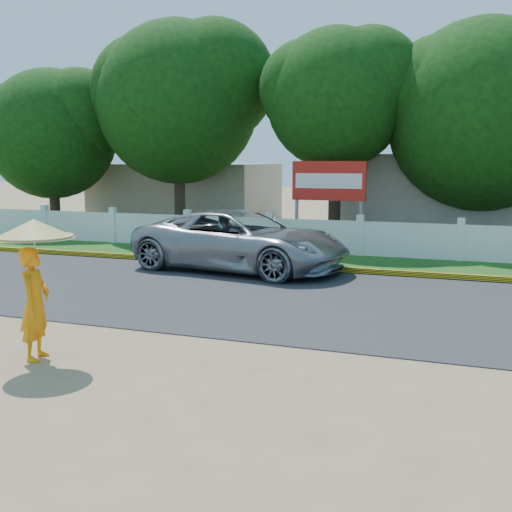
{
  "coord_description": "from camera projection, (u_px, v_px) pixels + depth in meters",
  "views": [
    {
      "loc": [
        3.99,
        -8.55,
        3.0
      ],
      "look_at": [
        0.0,
        2.0,
        1.3
      ],
      "focal_mm": 45.0,
      "sensor_mm": 36.0,
      "label": 1
    }
  ],
  "objects": [
    {
      "name": "vehicle",
      "position": [
        241.0,
        241.0,
        17.35
      ],
      "size": [
        6.25,
        3.56,
        1.64
      ],
      "primitive_type": "imported",
      "rotation": [
        0.0,
        0.0,
        1.43
      ],
      "color": "#93959A",
      "rests_on": "ground"
    },
    {
      "name": "curb",
      "position": [
        336.0,
        270.0,
        17.18
      ],
      "size": [
        40.0,
        0.18,
        0.16
      ],
      "primitive_type": "cube",
      "color": "yellow",
      "rests_on": "ground"
    },
    {
      "name": "road",
      "position": [
        297.0,
        299.0,
        13.91
      ],
      "size": [
        60.0,
        7.0,
        0.02
      ],
      "primitive_type": "cube",
      "color": "#38383A",
      "rests_on": "ground"
    },
    {
      "name": "tree_row",
      "position": [
        418.0,
        104.0,
        22.05
      ],
      "size": [
        34.13,
        7.62,
        8.7
      ],
      "color": "#473828",
      "rests_on": "ground"
    },
    {
      "name": "billboard",
      "position": [
        329.0,
        186.0,
        21.26
      ],
      "size": [
        2.5,
        0.13,
        2.95
      ],
      "color": "gray",
      "rests_on": "ground"
    },
    {
      "name": "building_near",
      "position": [
        472.0,
        196.0,
        25.11
      ],
      "size": [
        10.0,
        6.0,
        3.2
      ],
      "primitive_type": "cube",
      "color": "#B7AD99",
      "rests_on": "ground"
    },
    {
      "name": "grass_verge",
      "position": [
        350.0,
        262.0,
        18.76
      ],
      "size": [
        60.0,
        3.5,
        0.03
      ],
      "primitive_type": "cube",
      "color": "#2D601E",
      "rests_on": "ground"
    },
    {
      "name": "ground",
      "position": [
        210.0,
        359.0,
        9.75
      ],
      "size": [
        120.0,
        120.0,
        0.0
      ],
      "primitive_type": "plane",
      "color": "#9E8460",
      "rests_on": "ground"
    },
    {
      "name": "building_far",
      "position": [
        186.0,
        193.0,
        30.61
      ],
      "size": [
        8.0,
        5.0,
        2.8
      ],
      "primitive_type": "cube",
      "color": "#B7AD99",
      "rests_on": "ground"
    },
    {
      "name": "fence",
      "position": [
        360.0,
        239.0,
        20.02
      ],
      "size": [
        40.0,
        0.1,
        1.1
      ],
      "primitive_type": "cube",
      "color": "silver",
      "rests_on": "ground"
    },
    {
      "name": "monk_with_parasol",
      "position": [
        34.0,
        269.0,
        9.53
      ],
      "size": [
        1.17,
        1.17,
        2.13
      ],
      "color": "orange",
      "rests_on": "ground"
    }
  ]
}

